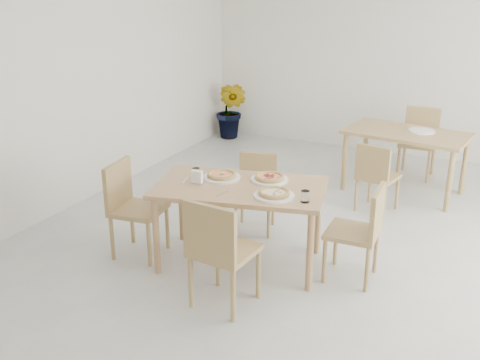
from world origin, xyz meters
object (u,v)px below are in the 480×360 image
at_px(chair_north, 256,186).
at_px(napkin_holder, 197,178).
at_px(pizza_margherita, 222,175).
at_px(pizza_mushroom, 274,193).
at_px(chair_east, 362,227).
at_px(main_table, 240,195).
at_px(pizza_pepperoni, 269,177).
at_px(plate_margherita, 222,177).
at_px(plate_empty, 422,131).
at_px(tumbler_b, 305,196).
at_px(chair_west, 130,202).
at_px(potted_plant, 231,111).
at_px(chair_back_n, 419,137).
at_px(second_table, 406,139).
at_px(tumbler_a, 196,173).
at_px(chair_back_s, 376,173).
at_px(plate_pepperoni, 269,180).
at_px(chair_south, 219,247).
at_px(plate_mushroom, 274,195).

relative_size(chair_north, napkin_holder, 6.33).
bearing_deg(pizza_margherita, pizza_mushroom, -18.98).
xyz_separation_m(chair_north, chair_east, (1.24, -0.59, 0.04)).
relative_size(main_table, pizza_pepperoni, 5.06).
bearing_deg(plate_margherita, plate_empty, 61.03).
xyz_separation_m(pizza_margherita, tumbler_b, (0.87, -0.21, 0.02)).
bearing_deg(chair_west, pizza_margherita, -72.15).
bearing_deg(potted_plant, chair_back_n, -9.65).
relative_size(chair_east, pizza_pepperoni, 2.66).
bearing_deg(chair_back_n, plate_empty, -80.10).
relative_size(tumbler_b, second_table, 0.06).
xyz_separation_m(pizza_mushroom, tumbler_a, (-0.81, 0.12, 0.01)).
xyz_separation_m(pizza_mushroom, second_table, (0.61, 2.58, -0.12)).
distance_m(chair_east, tumbler_a, 1.54).
height_order(chair_east, napkin_holder, napkin_holder).
bearing_deg(chair_back_s, chair_west, 60.09).
relative_size(chair_west, plate_empty, 2.91).
xyz_separation_m(plate_pepperoni, tumbler_a, (-0.63, -0.22, 0.04)).
xyz_separation_m(pizza_margherita, chair_back_n, (1.25, 3.10, -0.27)).
xyz_separation_m(plate_pepperoni, second_table, (0.79, 2.24, -0.10)).
bearing_deg(chair_back_s, plate_margherita, 69.61).
bearing_deg(pizza_mushroom, plate_empty, 74.00).
height_order(plate_margherita, tumbler_b, tumbler_b).
bearing_deg(second_table, pizza_margherita, -108.79).
bearing_deg(tumbler_a, chair_east, 6.23).
bearing_deg(pizza_margherita, chair_back_n, 67.98).
bearing_deg(napkin_holder, main_table, 14.81).
bearing_deg(tumbler_a, tumbler_b, -6.29).
bearing_deg(potted_plant, plate_empty, -20.46).
height_order(chair_north, plate_margherita, chair_north).
bearing_deg(potted_plant, chair_east, -49.52).
distance_m(chair_south, chair_back_n, 4.02).
relative_size(main_table, chair_back_s, 2.06).
distance_m(pizza_mushroom, chair_back_n, 3.38).
height_order(chair_west, chair_back_s, chair_west).
xyz_separation_m(chair_east, plate_margherita, (-1.28, -0.08, 0.27)).
height_order(chair_west, tumbler_b, chair_west).
distance_m(napkin_holder, plate_empty, 3.06).
bearing_deg(tumbler_b, pizza_mushroom, 179.68).
distance_m(napkin_holder, second_table, 2.92).
distance_m(napkin_holder, chair_back_n, 3.61).
bearing_deg(chair_south, main_table, -71.27).
height_order(main_table, tumbler_b, tumbler_b).
xyz_separation_m(tumbler_b, plate_empty, (0.49, 2.66, -0.04)).
bearing_deg(potted_plant, pizza_margherita, -64.39).
relative_size(chair_south, chair_back_s, 1.16).
distance_m(plate_margherita, tumbler_a, 0.24).
bearing_deg(plate_mushroom, plate_pepperoni, 118.77).
distance_m(chair_west, chair_back_n, 4.00).
bearing_deg(chair_south, chair_back_s, -99.50).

